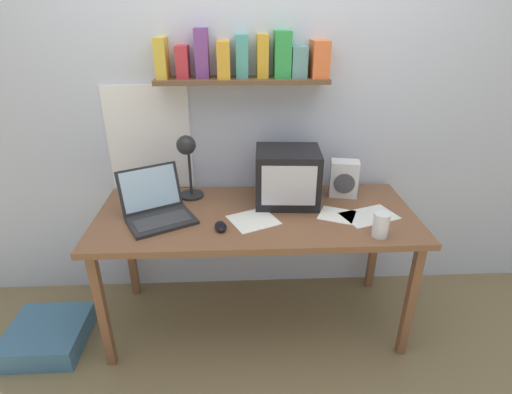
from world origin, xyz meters
The scene contains 13 objects.
ground_plane centered at (0.00, 0.00, 0.00)m, with size 12.00×12.00×0.00m, color olive.
back_wall centered at (0.00, 0.43, 1.30)m, with size 5.60×0.24×2.60m.
corner_desk centered at (0.00, 0.00, 0.70)m, with size 1.75×0.73×0.76m.
crt_monitor centered at (0.19, 0.14, 0.92)m, with size 0.38×0.32×0.32m.
laptop centered at (-0.54, -0.02, 0.82)m, with size 0.44×0.44×0.25m.
desk_lamp centered at (-0.38, 0.19, 1.03)m, with size 0.14×0.19×0.40m.
juice_glass centered at (0.60, -0.27, 0.82)m, with size 0.08×0.08×0.12m.
space_heater centered at (0.53, 0.21, 0.87)m, with size 0.18×0.13×0.22m.
computer_mouse centered at (-0.19, -0.17, 0.78)m, with size 0.07×0.11×0.03m.
printed_handout centered at (0.62, -0.06, 0.76)m, with size 0.33×0.27×0.00m.
loose_paper_near_laptop centered at (0.44, -0.04, 0.76)m, with size 0.24×0.23×0.00m.
open_notebook centered at (-0.02, -0.08, 0.76)m, with size 0.30×0.29×0.00m.
floor_cushion centered at (-1.22, -0.15, 0.07)m, with size 0.42×0.42×0.13m.
Camera 1 is at (-0.09, -1.95, 1.79)m, focal length 28.00 mm.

